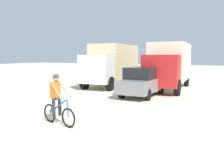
{
  "coord_description": "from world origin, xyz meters",
  "views": [
    {
      "loc": [
        5.19,
        -5.37,
        2.42
      ],
      "look_at": [
        0.0,
        4.32,
        1.1
      ],
      "focal_mm": 37.33,
      "sensor_mm": 36.0,
      "label": 1
    }
  ],
  "objects": [
    {
      "name": "ground_plane",
      "position": [
        0.0,
        0.0,
        0.0
      ],
      "size": [
        120.0,
        120.0,
        0.0
      ],
      "primitive_type": "plane",
      "color": "beige"
    },
    {
      "name": "box_truck_cream_rv",
      "position": [
        0.82,
        11.69,
        1.87
      ],
      "size": [
        2.85,
        6.9,
        3.35
      ],
      "color": "beige",
      "rests_on": "ground"
    },
    {
      "name": "box_truck_tan_camper",
      "position": [
        -3.8,
        11.45,
        1.87
      ],
      "size": [
        2.88,
        6.91,
        3.35
      ],
      "color": "#CCB78E",
      "rests_on": "ground"
    },
    {
      "name": "cyclist_orange_shirt",
      "position": [
        -0.31,
        0.82,
        0.85
      ],
      "size": [
        1.71,
        0.56,
        1.82
      ],
      "color": "black",
      "rests_on": "ground"
    },
    {
      "name": "sedan_parked",
      "position": [
        0.2,
        7.87,
        0.88
      ],
      "size": [
        1.81,
        4.21,
        1.76
      ],
      "color": "slate",
      "rests_on": "ground"
    }
  ]
}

